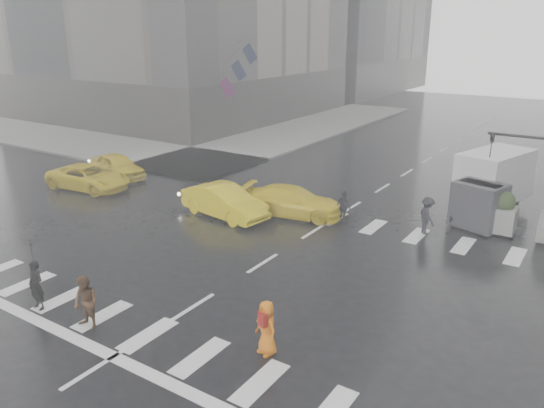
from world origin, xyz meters
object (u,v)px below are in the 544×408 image
Objects in this scene: taxi_mid at (225,202)px; pedestrian_brown at (86,303)px; taxi_front at (117,166)px; box_truck at (490,184)px; pedestrian_orange at (267,328)px.

pedestrian_brown is at bearing -156.29° from taxi_mid.
box_truck is (20.09, 5.08, 0.87)m from taxi_front.
pedestrian_orange is 0.28× the size of box_truck.
pedestrian_brown is at bearing -98.28° from box_truck.
box_truck is (10.43, 7.02, 0.84)m from taxi_mid.
taxi_mid is at bearing -89.05° from taxi_front.
taxi_mid is 12.60m from box_truck.
pedestrian_brown is 0.30× the size of box_truck.
pedestrian_brown is 0.36× the size of taxi_mid.
taxi_front is (-12.35, 12.02, -0.11)m from pedestrian_brown.
taxi_front is at bearing -149.74° from box_truck.
pedestrian_orange is at bearing -107.74° from taxi_front.
pedestrian_brown is 5.54m from pedestrian_orange.
taxi_front is at bearing 134.27° from pedestrian_brown.
pedestrian_brown is at bearing -121.89° from taxi_front.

